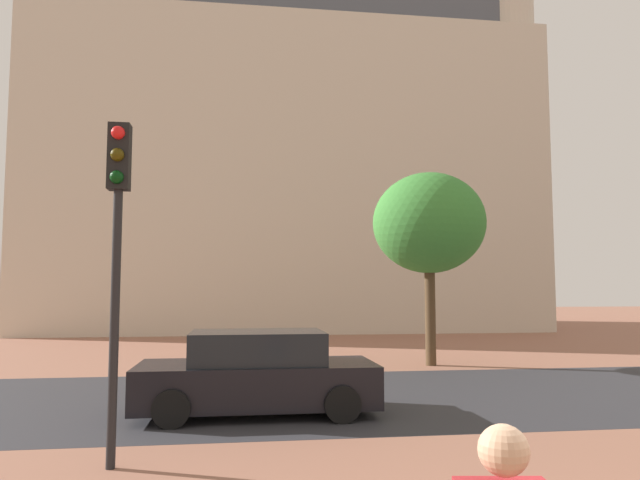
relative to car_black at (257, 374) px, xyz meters
name	(u,v)px	position (x,y,z in m)	size (l,w,h in m)	color
ground_plane	(346,393)	(2.06, 1.99, -0.73)	(120.00, 120.00, 0.00)	#93604C
street_asphalt_strip	(350,396)	(2.06, 1.58, -0.72)	(120.00, 7.17, 0.00)	#2D2D33
landmark_building	(290,161)	(2.67, 24.92, 9.63)	(28.43, 13.25, 34.09)	beige
car_black	(257,374)	(0.00, 0.00, 0.00)	(4.39, 2.11, 1.52)	black
traffic_light_pole	(117,224)	(-1.97, -3.11, 2.45)	(0.28, 0.34, 4.54)	black
tree_curb_far	(429,224)	(5.46, 6.29, 3.62)	(3.47, 3.47, 5.93)	#4C3823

